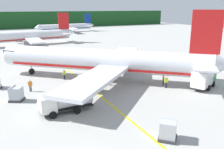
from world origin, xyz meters
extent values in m
cube|color=#A8A8A3|center=(0.00, 48.00, -0.10)|extent=(240.00, 320.00, 0.20)
cube|color=#19471E|center=(0.00, 138.70, 4.83)|extent=(216.00, 6.00, 9.66)
cylinder|color=silver|center=(10.79, 21.93, 3.50)|extent=(29.69, 26.45, 3.80)
cone|color=silver|center=(-3.72, 34.51, 3.50)|extent=(4.18, 4.30, 3.61)
cube|color=#192333|center=(-2.05, 33.07, 4.36)|extent=(3.93, 4.01, 0.60)
cube|color=silver|center=(6.32, 13.71, 2.83)|extent=(14.97, 14.43, 0.50)
cylinder|color=slate|center=(6.75, 16.96, 1.63)|extent=(3.86, 3.76, 2.20)
cube|color=silver|center=(18.29, 27.53, 2.83)|extent=(13.09, 15.87, 0.50)
cylinder|color=slate|center=(15.13, 26.64, 1.63)|extent=(3.86, 3.76, 2.20)
cube|color=red|center=(23.26, 11.12, 8.65)|extent=(3.56, 3.15, 6.50)
cube|color=silver|center=(23.26, 11.12, 3.90)|extent=(9.23, 9.95, 0.24)
cube|color=red|center=(10.79, 21.93, 2.46)|extent=(26.85, 23.95, 0.36)
cylinder|color=black|center=(0.45, 30.89, 0.55)|extent=(1.06, 0.98, 1.10)
cylinder|color=gray|center=(0.45, 30.89, 1.35)|extent=(0.20, 0.20, 0.50)
cylinder|color=black|center=(10.22, 18.98, 0.55)|extent=(1.06, 0.98, 1.10)
cylinder|color=gray|center=(10.22, 18.98, 1.35)|extent=(0.20, 0.20, 0.50)
cylinder|color=black|center=(13.63, 22.91, 0.55)|extent=(1.06, 0.98, 1.10)
cylinder|color=gray|center=(13.63, 22.91, 1.35)|extent=(0.20, 0.20, 0.50)
cylinder|color=white|center=(3.27, 69.12, 3.04)|extent=(31.41, 6.60, 3.30)
cone|color=white|center=(20.18, 70.93, 3.38)|extent=(3.06, 3.08, 2.80)
cube|color=white|center=(5.84, 61.42, 2.46)|extent=(4.19, 13.89, 0.43)
cylinder|color=slate|center=(4.03, 63.62, 1.42)|extent=(2.96, 2.19, 1.91)
cube|color=white|center=(4.15, 77.19, 2.46)|extent=(6.98, 14.45, 0.43)
cylinder|color=slate|center=(2.85, 74.66, 1.42)|extent=(2.96, 2.19, 1.91)
cube|color=red|center=(17.50, 70.65, 7.51)|extent=(3.83, 0.72, 5.64)
cube|color=white|center=(17.50, 70.65, 3.38)|extent=(3.72, 9.27, 0.21)
cube|color=red|center=(3.27, 69.12, 2.13)|extent=(28.29, 6.10, 0.31)
cylinder|color=black|center=(4.80, 67.02, 0.48)|extent=(0.98, 0.40, 0.95)
cylinder|color=gray|center=(4.80, 67.02, 1.17)|extent=(0.17, 0.17, 0.43)
cylinder|color=black|center=(4.32, 71.51, 0.48)|extent=(0.98, 0.40, 0.95)
cylinder|color=gray|center=(4.32, 71.51, 1.17)|extent=(0.17, 0.17, 0.43)
cylinder|color=silver|center=(27.74, 106.85, 2.63)|extent=(27.16, 4.54, 2.85)
cone|color=silver|center=(13.35, 105.95, 2.63)|extent=(1.97, 2.82, 2.71)
cone|color=silver|center=(42.44, 107.77, 2.93)|extent=(2.55, 2.57, 2.43)
cube|color=#192333|center=(15.00, 106.05, 3.27)|extent=(1.95, 2.53, 0.45)
cube|color=silver|center=(29.67, 100.09, 2.13)|extent=(4.11, 12.16, 0.38)
cylinder|color=slate|center=(28.19, 102.06, 1.23)|extent=(2.50, 1.80, 1.65)
cube|color=silver|center=(28.81, 113.80, 2.13)|extent=(5.56, 12.45, 0.38)
cylinder|color=slate|center=(27.59, 111.66, 1.23)|extent=(2.50, 1.80, 1.65)
cube|color=navy|center=(40.11, 107.63, 6.50)|extent=(3.31, 0.48, 4.88)
cube|color=silver|center=(40.11, 107.63, 2.93)|extent=(2.89, 7.95, 0.18)
cube|color=navy|center=(27.74, 106.85, 1.84)|extent=(24.46, 4.23, 0.27)
cylinder|color=black|center=(17.49, 106.21, 0.41)|extent=(0.84, 0.31, 0.83)
cylinder|color=gray|center=(17.49, 106.21, 1.01)|extent=(0.15, 0.15, 0.38)
cylinder|color=black|center=(28.99, 104.97, 0.41)|extent=(0.84, 0.31, 0.83)
cylinder|color=gray|center=(28.99, 104.97, 1.01)|extent=(0.15, 0.15, 0.38)
cylinder|color=black|center=(28.75, 108.87, 0.41)|extent=(0.84, 0.31, 0.83)
cylinder|color=gray|center=(28.75, 108.87, 1.01)|extent=(0.15, 0.15, 0.38)
cube|color=#338C3F|center=(25.17, 11.71, 1.50)|extent=(2.58, 2.77, 1.80)
cube|color=#192333|center=(25.94, 12.09, 1.86)|extent=(0.88, 1.70, 0.94)
cube|color=white|center=(22.67, 10.49, 1.78)|extent=(4.35, 3.63, 2.36)
cube|color=#262628|center=(23.48, 10.88, 0.52)|extent=(5.68, 3.83, 0.16)
cylinder|color=black|center=(24.42, 12.57, 0.45)|extent=(0.93, 0.65, 0.90)
cylinder|color=black|center=(25.39, 10.59, 0.45)|extent=(0.93, 0.65, 0.90)
cylinder|color=black|center=(22.19, 11.48, 0.45)|extent=(0.93, 0.65, 0.90)
cylinder|color=black|center=(23.15, 9.50, 0.45)|extent=(0.93, 0.65, 0.90)
cube|color=white|center=(-0.54, 11.22, 1.50)|extent=(1.87, 2.25, 1.80)
cube|color=#192333|center=(-1.39, 11.19, 1.86)|extent=(0.14, 1.85, 0.94)
cylinder|color=silver|center=(2.64, 11.32, 1.50)|extent=(4.40, 1.93, 1.80)
cube|color=#262628|center=(1.74, 11.29, 0.52)|extent=(6.42, 1.73, 0.16)
cylinder|color=black|center=(-0.21, 10.13, 0.45)|extent=(0.91, 0.31, 0.90)
cylinder|color=black|center=(-0.28, 12.33, 0.45)|extent=(0.91, 0.31, 0.90)
cylinder|color=black|center=(2.68, 10.22, 0.45)|extent=(0.91, 0.31, 0.90)
cylinder|color=black|center=(2.61, 12.42, 0.45)|extent=(0.91, 0.31, 0.90)
cube|color=#333338|center=(-3.39, 17.76, 0.15)|extent=(2.30, 2.30, 0.30)
cube|color=#B2B7C1|center=(-3.39, 17.76, 1.10)|extent=(2.03, 2.03, 1.60)
cube|color=#B2B7C1|center=(-3.85, 18.01, 1.75)|extent=(1.27, 1.62, 0.55)
cube|color=#333338|center=(8.66, 0.85, 0.15)|extent=(2.38, 2.38, 0.30)
cube|color=#B2B7C1|center=(8.66, 0.85, 1.09)|extent=(2.10, 2.10, 1.59)
cube|color=#B2B7C1|center=(9.02, 1.22, 1.74)|extent=(1.51, 1.48, 0.55)
cylinder|color=#191E33|center=(18.79, 14.91, 0.41)|extent=(0.14, 0.14, 0.82)
cylinder|color=#191E33|center=(18.71, 14.75, 0.41)|extent=(0.14, 0.14, 0.82)
cube|color=orange|center=(18.75, 14.83, 1.12)|extent=(0.40, 0.49, 0.61)
cube|color=silver|center=(18.75, 14.83, 1.15)|extent=(0.41, 0.51, 0.06)
sphere|color=tan|center=(18.75, 14.83, 1.54)|extent=(0.22, 0.22, 0.22)
cylinder|color=orange|center=(18.88, 15.07, 1.15)|extent=(0.09, 0.09, 0.58)
cylinder|color=orange|center=(18.63, 14.59, 1.15)|extent=(0.09, 0.09, 0.58)
cylinder|color=#191E33|center=(18.10, 13.42, 0.44)|extent=(0.14, 0.14, 0.88)
cylinder|color=#191E33|center=(18.27, 13.37, 0.44)|extent=(0.14, 0.14, 0.88)
cube|color=#CCE519|center=(18.18, 13.39, 1.20)|extent=(0.48, 0.34, 0.66)
cube|color=silver|center=(18.18, 13.39, 1.24)|extent=(0.50, 0.35, 0.06)
sphere|color=tan|center=(18.18, 13.39, 1.65)|extent=(0.24, 0.24, 0.24)
cylinder|color=#CCE519|center=(17.93, 13.47, 1.24)|extent=(0.09, 0.09, 0.62)
cylinder|color=#CCE519|center=(18.44, 13.32, 1.24)|extent=(0.09, 0.09, 0.62)
cylinder|color=#191E33|center=(-1.07, 20.87, 0.44)|extent=(0.14, 0.14, 0.88)
cylinder|color=#191E33|center=(-1.25, 20.89, 0.44)|extent=(0.14, 0.14, 0.88)
cube|color=orange|center=(-1.16, 20.88, 1.21)|extent=(0.46, 0.27, 0.66)
cube|color=silver|center=(-1.16, 20.88, 1.24)|extent=(0.48, 0.28, 0.06)
sphere|color=tan|center=(-1.16, 20.88, 1.65)|extent=(0.24, 0.24, 0.24)
cylinder|color=orange|center=(-0.89, 20.85, 1.24)|extent=(0.09, 0.09, 0.62)
cylinder|color=orange|center=(-1.43, 20.91, 1.24)|extent=(0.09, 0.09, 0.62)
cylinder|color=#191E33|center=(5.17, 24.91, 0.42)|extent=(0.14, 0.14, 0.84)
cylinder|color=#191E33|center=(5.00, 24.84, 0.42)|extent=(0.14, 0.14, 0.84)
cube|color=#CCE519|center=(5.09, 24.88, 1.16)|extent=(0.49, 0.38, 0.63)
cube|color=silver|center=(5.09, 24.88, 1.19)|extent=(0.50, 0.39, 0.06)
sphere|color=tan|center=(5.09, 24.88, 1.59)|extent=(0.23, 0.23, 0.23)
cylinder|color=#CCE519|center=(5.34, 24.98, 1.19)|extent=(0.09, 0.09, 0.60)
cylinder|color=#CCE519|center=(4.84, 24.77, 1.19)|extent=(0.09, 0.09, 0.60)
cube|color=yellow|center=(7.48, 16.93, 0.01)|extent=(0.30, 60.00, 0.01)
camera|label=1|loc=(-5.20, -15.62, 12.27)|focal=39.11mm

